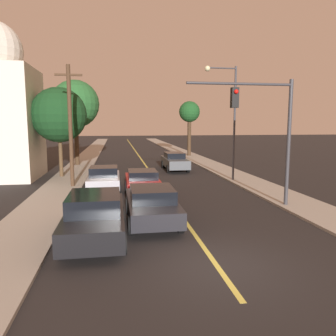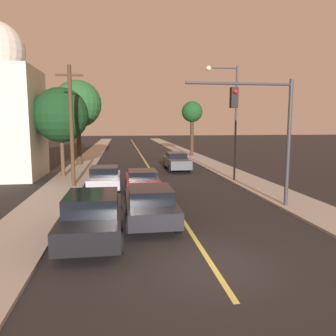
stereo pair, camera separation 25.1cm
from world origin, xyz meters
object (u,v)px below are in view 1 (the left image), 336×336
(car_near_lane_second, at_px, (142,183))
(tree_left_near, at_px, (59,115))
(tree_left_far, at_px, (75,104))
(car_outer_lane_second, at_px, (104,178))
(car_far_oncoming, at_px, (175,161))
(traffic_signal_mast, at_px, (266,120))
(streetlamp_right, at_px, (228,108))
(tree_right_near, at_px, (189,113))
(car_near_lane_front, at_px, (152,204))
(utility_pole_left, at_px, (70,124))
(car_outer_lane_front, at_px, (95,216))

(car_near_lane_second, xyz_separation_m, tree_left_near, (-5.38, 7.14, 3.79))
(tree_left_near, height_order, tree_left_far, tree_left_far)
(car_outer_lane_second, xyz_separation_m, car_far_oncoming, (5.68, 7.64, 0.05))
(car_outer_lane_second, bearing_deg, traffic_signal_mast, -35.91)
(streetlamp_right, distance_m, tree_right_near, 17.41)
(car_near_lane_front, xyz_separation_m, streetlamp_right, (6.07, 8.56, 4.23))
(tree_left_near, bearing_deg, tree_right_near, 47.77)
(car_far_oncoming, distance_m, traffic_signal_mast, 13.67)
(tree_right_near, bearing_deg, car_near_lane_second, -109.15)
(utility_pole_left, relative_size, tree_right_near, 1.13)
(car_outer_lane_front, xyz_separation_m, utility_pole_left, (-1.96, 9.48, 3.12))
(car_near_lane_front, xyz_separation_m, car_near_lane_second, (0.00, 4.75, 0.02))
(car_outer_lane_front, xyz_separation_m, car_outer_lane_second, (0.00, 8.52, -0.09))
(car_outer_lane_second, xyz_separation_m, traffic_signal_mast, (7.57, -5.48, 3.39))
(car_outer_lane_front, distance_m, tree_left_near, 14.34)
(car_near_lane_front, bearing_deg, car_outer_lane_second, 107.07)
(car_near_lane_front, bearing_deg, tree_left_far, 104.99)
(car_near_lane_second, relative_size, tree_left_near, 0.64)
(car_outer_lane_front, bearing_deg, car_near_lane_front, 36.20)
(car_outer_lane_second, height_order, tree_left_far, tree_left_far)
(car_near_lane_second, bearing_deg, car_near_lane_front, -90.00)
(car_near_lane_second, bearing_deg, car_outer_lane_second, 134.06)
(car_far_oncoming, xyz_separation_m, tree_right_near, (3.81, 11.32, 4.42))
(tree_left_near, bearing_deg, car_near_lane_second, -53.00)
(car_outer_lane_second, xyz_separation_m, utility_pole_left, (-1.96, 0.96, 3.21))
(car_near_lane_front, bearing_deg, car_outer_lane_front, -143.80)
(car_outer_lane_front, bearing_deg, car_outer_lane_second, 90.00)
(car_far_oncoming, xyz_separation_m, tree_left_near, (-8.93, -2.71, 3.79))
(streetlamp_right, bearing_deg, car_near_lane_front, -125.31)
(car_near_lane_second, distance_m, tree_left_near, 9.72)
(car_near_lane_front, bearing_deg, streetlamp_right, 54.69)
(car_outer_lane_second, distance_m, streetlamp_right, 9.38)
(tree_left_near, bearing_deg, tree_left_far, 86.89)
(tree_left_near, bearing_deg, car_outer_lane_front, -76.43)
(car_far_oncoming, bearing_deg, car_outer_lane_front, 70.64)
(car_far_oncoming, bearing_deg, utility_pole_left, 41.17)
(traffic_signal_mast, xyz_separation_m, streetlamp_right, (0.63, 7.08, 0.87))
(traffic_signal_mast, relative_size, tree_left_near, 0.91)
(tree_left_near, bearing_deg, traffic_signal_mast, -43.92)
(car_outer_lane_front, height_order, tree_left_near, tree_left_near)
(car_near_lane_front, xyz_separation_m, car_outer_lane_front, (-2.14, -1.56, 0.06))
(car_near_lane_front, bearing_deg, car_near_lane_second, 90.00)
(traffic_signal_mast, bearing_deg, car_near_lane_front, -164.77)
(car_outer_lane_second, xyz_separation_m, streetlamp_right, (8.20, 1.60, 4.26))
(streetlamp_right, bearing_deg, tree_left_far, 137.46)
(traffic_signal_mast, bearing_deg, car_outer_lane_front, -158.10)
(traffic_signal_mast, height_order, tree_left_near, tree_left_near)
(car_near_lane_front, height_order, streetlamp_right, streetlamp_right)
(tree_left_near, relative_size, tree_left_far, 0.82)
(car_outer_lane_front, xyz_separation_m, tree_right_near, (9.49, 27.49, 4.39))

